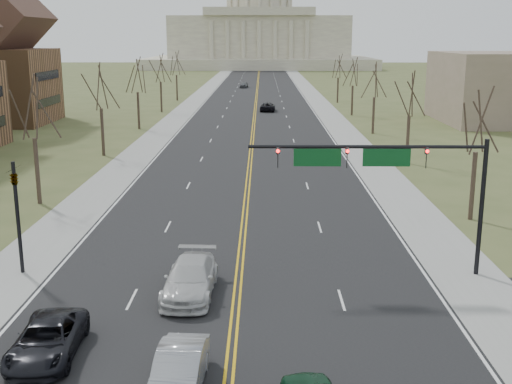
{
  "coord_description": "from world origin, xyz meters",
  "views": [
    {
      "loc": [
        1.2,
        -18.43,
        12.19
      ],
      "look_at": [
        0.84,
        19.43,
        3.0
      ],
      "focal_mm": 45.0,
      "sensor_mm": 36.0,
      "label": 1
    }
  ],
  "objects_px": {
    "signal_left": "(17,205)",
    "car_far_nb": "(268,107)",
    "signal_mast": "(385,167)",
    "car_sb_inner_second": "(190,278)",
    "car_far_sb": "(244,85)",
    "car_sb_inner_lead": "(179,371)",
    "car_sb_outer_lead": "(47,340)"
  },
  "relations": [
    {
      "from": "signal_left",
      "to": "signal_mast",
      "type": "bearing_deg",
      "value": -0.0
    },
    {
      "from": "signal_left",
      "to": "car_sb_inner_lead",
      "type": "bearing_deg",
      "value": -49.76
    },
    {
      "from": "car_sb_inner_second",
      "to": "car_sb_outer_lead",
      "type": "bearing_deg",
      "value": -126.24
    },
    {
      "from": "car_far_sb",
      "to": "signal_mast",
      "type": "bearing_deg",
      "value": -77.82
    },
    {
      "from": "car_sb_outer_lead",
      "to": "car_far_nb",
      "type": "distance_m",
      "value": 85.83
    },
    {
      "from": "car_sb_inner_second",
      "to": "car_far_nb",
      "type": "bearing_deg",
      "value": 88.68
    },
    {
      "from": "car_sb_outer_lead",
      "to": "car_sb_inner_second",
      "type": "xyz_separation_m",
      "value": [
        4.9,
        6.25,
        0.12
      ]
    },
    {
      "from": "signal_left",
      "to": "car_far_nb",
      "type": "relative_size",
      "value": 1.15
    },
    {
      "from": "car_sb_inner_second",
      "to": "car_far_sb",
      "type": "distance_m",
      "value": 129.62
    },
    {
      "from": "signal_mast",
      "to": "car_sb_inner_second",
      "type": "height_order",
      "value": "signal_mast"
    },
    {
      "from": "signal_mast",
      "to": "car_sb_inner_second",
      "type": "xyz_separation_m",
      "value": [
        -9.7,
        -2.91,
        -4.92
      ]
    },
    {
      "from": "signal_left",
      "to": "car_sb_outer_lead",
      "type": "height_order",
      "value": "signal_left"
    },
    {
      "from": "car_sb_inner_lead",
      "to": "car_sb_outer_lead",
      "type": "xyz_separation_m",
      "value": [
        -5.45,
        2.43,
        -0.05
      ]
    },
    {
      "from": "car_sb_inner_second",
      "to": "car_far_sb",
      "type": "height_order",
      "value": "car_sb_inner_second"
    },
    {
      "from": "signal_left",
      "to": "car_far_nb",
      "type": "height_order",
      "value": "signal_left"
    },
    {
      "from": "car_far_nb",
      "to": "car_sb_inner_second",
      "type": "bearing_deg",
      "value": 89.85
    },
    {
      "from": "signal_left",
      "to": "car_far_nb",
      "type": "xyz_separation_m",
      "value": [
        13.62,
        76.18,
        -2.98
      ]
    },
    {
      "from": "car_far_nb",
      "to": "car_sb_inner_lead",
      "type": "bearing_deg",
      "value": 90.53
    },
    {
      "from": "signal_mast",
      "to": "signal_left",
      "type": "relative_size",
      "value": 2.02
    },
    {
      "from": "car_far_nb",
      "to": "signal_mast",
      "type": "bearing_deg",
      "value": 97.02
    },
    {
      "from": "car_sb_inner_second",
      "to": "car_far_nb",
      "type": "relative_size",
      "value": 1.1
    },
    {
      "from": "car_sb_inner_second",
      "to": "car_far_sb",
      "type": "bearing_deg",
      "value": 92.3
    },
    {
      "from": "car_sb_inner_second",
      "to": "car_far_nb",
      "type": "height_order",
      "value": "car_sb_inner_second"
    },
    {
      "from": "car_sb_inner_second",
      "to": "car_far_nb",
      "type": "distance_m",
      "value": 79.2
    },
    {
      "from": "signal_mast",
      "to": "signal_left",
      "type": "xyz_separation_m",
      "value": [
        -18.95,
        0.0,
        -2.05
      ]
    },
    {
      "from": "car_sb_inner_lead",
      "to": "car_sb_inner_second",
      "type": "bearing_deg",
      "value": 96.41
    },
    {
      "from": "car_sb_inner_lead",
      "to": "car_sb_inner_second",
      "type": "distance_m",
      "value": 8.69
    },
    {
      "from": "car_sb_inner_lead",
      "to": "car_far_sb",
      "type": "xyz_separation_m",
      "value": [
        -1.59,
        138.29,
        -0.05
      ]
    },
    {
      "from": "signal_mast",
      "to": "car_sb_inner_second",
      "type": "bearing_deg",
      "value": -163.32
    },
    {
      "from": "signal_mast",
      "to": "car_sb_inner_lead",
      "type": "distance_m",
      "value": 15.57
    },
    {
      "from": "car_sb_inner_lead",
      "to": "car_far_nb",
      "type": "distance_m",
      "value": 87.84
    },
    {
      "from": "car_sb_inner_lead",
      "to": "car_sb_inner_second",
      "type": "relative_size",
      "value": 0.81
    }
  ]
}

